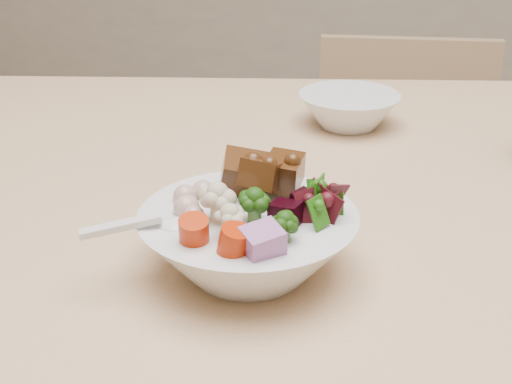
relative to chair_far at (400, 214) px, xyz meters
The scene contains 4 objects.
chair_far is the anchor object (origin of this frame).
food_bowl 0.96m from the chair_far, 98.14° to the right, with size 0.19×0.19×0.10m.
soup_spoon 1.02m from the chair_far, 101.84° to the right, with size 0.10×0.06×0.02m.
side_bowl 0.62m from the chair_far, 99.63° to the right, with size 0.14×0.14×0.05m, color silver, non-canonical shape.
Camera 1 is at (-0.05, -0.62, 1.15)m, focal length 50.00 mm.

